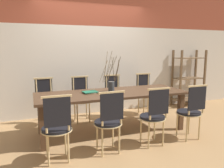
# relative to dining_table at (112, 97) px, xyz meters

# --- Properties ---
(ground_plane) EXTENTS (16.00, 16.00, 0.00)m
(ground_plane) POSITION_rel_dining_table_xyz_m (0.00, 0.00, -0.64)
(ground_plane) COLOR #A87F51
(wall_rear) EXTENTS (12.00, 0.06, 3.20)m
(wall_rear) POSITION_rel_dining_table_xyz_m (0.00, 1.31, 0.96)
(wall_rear) COLOR beige
(wall_rear) RESTS_ON ground_plane
(dining_table) EXTENTS (2.66, 0.93, 0.73)m
(dining_table) POSITION_rel_dining_table_xyz_m (0.00, 0.00, 0.00)
(dining_table) COLOR #4C3321
(dining_table) RESTS_ON ground_plane
(chair_near_leftend) EXTENTS (0.41, 0.41, 0.94)m
(chair_near_leftend) POSITION_rel_dining_table_xyz_m (-1.06, -0.78, -0.14)
(chair_near_leftend) COLOR black
(chair_near_leftend) RESTS_ON ground_plane
(chair_near_left) EXTENTS (0.41, 0.41, 0.94)m
(chair_near_left) POSITION_rel_dining_table_xyz_m (-0.34, -0.78, -0.14)
(chair_near_left) COLOR black
(chair_near_left) RESTS_ON ground_plane
(chair_near_center) EXTENTS (0.41, 0.41, 0.94)m
(chair_near_center) POSITION_rel_dining_table_xyz_m (0.40, -0.78, -0.14)
(chair_near_center) COLOR black
(chair_near_center) RESTS_ON ground_plane
(chair_near_right) EXTENTS (0.41, 0.41, 0.94)m
(chair_near_right) POSITION_rel_dining_table_xyz_m (1.10, -0.78, -0.14)
(chair_near_right) COLOR black
(chair_near_right) RESTS_ON ground_plane
(chair_far_leftend) EXTENTS (0.41, 0.41, 0.94)m
(chair_far_leftend) POSITION_rel_dining_table_xyz_m (-1.12, 0.78, -0.14)
(chair_far_leftend) COLOR black
(chair_far_leftend) RESTS_ON ground_plane
(chair_far_left) EXTENTS (0.41, 0.41, 0.94)m
(chair_far_left) POSITION_rel_dining_table_xyz_m (-0.39, 0.78, -0.14)
(chair_far_left) COLOR black
(chair_far_left) RESTS_ON ground_plane
(chair_far_center) EXTENTS (0.41, 0.41, 0.94)m
(chair_far_center) POSITION_rel_dining_table_xyz_m (0.34, 0.78, -0.14)
(chair_far_center) COLOR black
(chair_far_center) RESTS_ON ground_plane
(chair_far_right) EXTENTS (0.41, 0.41, 0.94)m
(chair_far_right) POSITION_rel_dining_table_xyz_m (1.11, 0.78, -0.14)
(chair_far_right) COLOR black
(chair_far_right) RESTS_ON ground_plane
(vase_centerpiece) EXTENTS (0.36, 0.35, 0.73)m
(vase_centerpiece) POSITION_rel_dining_table_xyz_m (0.01, 0.06, 0.22)
(vase_centerpiece) COLOR #33383D
(vase_centerpiece) RESTS_ON dining_table
(book_stack) EXTENTS (0.27, 0.22, 0.03)m
(book_stack) POSITION_rel_dining_table_xyz_m (-0.38, 0.08, 0.10)
(book_stack) COLOR beige
(book_stack) RESTS_ON dining_table
(shelving_rack) EXTENTS (0.80, 0.39, 1.46)m
(shelving_rack) POSITION_rel_dining_table_xyz_m (2.53, 1.04, 0.08)
(shelving_rack) COLOR brown
(shelving_rack) RESTS_ON ground_plane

